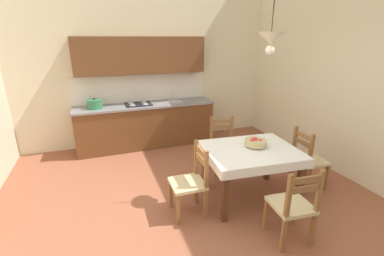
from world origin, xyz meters
TOP-DOWN VIEW (x-y plane):
  - ground_plane at (0.00, 0.00)m, footprint 5.84×6.38m
  - wall_back at (0.00, 2.95)m, footprint 5.84×0.12m
  - wall_right at (2.68, 0.00)m, footprint 0.12×6.38m
  - kitchen_cabinetry at (-0.18, 2.62)m, footprint 2.79×0.63m
  - dining_table at (0.79, 0.13)m, footprint 1.32×1.11m
  - dining_chair_camera_side at (0.78, -0.77)m, footprint 0.46×0.46m
  - dining_chair_kitchen_side at (0.83, 1.01)m, footprint 0.49×0.49m
  - dining_chair_window_side at (1.78, 0.09)m, footprint 0.45×0.45m
  - dining_chair_tv_side at (-0.09, 0.09)m, footprint 0.43×0.43m
  - fruit_bowl at (0.89, 0.19)m, footprint 0.30×0.30m
  - pendant_lamp at (0.93, 0.11)m, footprint 0.32×0.32m

SIDE VIEW (x-z plane):
  - ground_plane at x=0.00m, z-range -0.10..0.00m
  - dining_chair_camera_side at x=0.78m, z-range -0.02..0.91m
  - dining_chair_kitchen_side at x=0.83m, z-range -0.02..0.91m
  - dining_chair_window_side at x=1.78m, z-range -0.02..0.91m
  - dining_chair_tv_side at x=-0.09m, z-range -0.02..0.91m
  - dining_table at x=0.79m, z-range 0.24..1.00m
  - fruit_bowl at x=0.89m, z-range 0.75..0.87m
  - kitchen_cabinetry at x=-0.18m, z-range -0.24..1.96m
  - wall_back at x=0.00m, z-range 0.00..4.19m
  - wall_right at x=2.68m, z-range 0.00..4.19m
  - pendant_lamp at x=0.93m, z-range 1.76..2.57m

